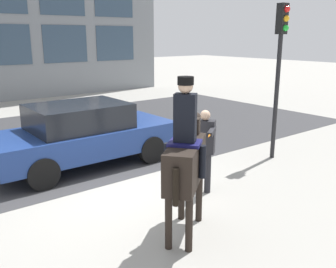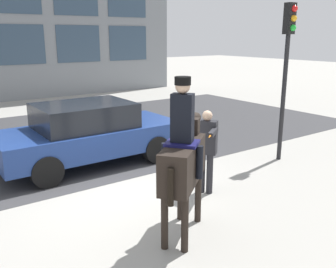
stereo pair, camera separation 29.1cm
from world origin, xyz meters
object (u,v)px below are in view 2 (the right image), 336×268
traffic_light (287,57)px  pedestrian_bystander (207,146)px  mounted_horse_lead (183,158)px  street_car_near_lane (88,133)px

traffic_light → pedestrian_bystander: bearing=-169.9°
mounted_horse_lead → traffic_light: traffic_light is taller
mounted_horse_lead → street_car_near_lane: 4.08m
pedestrian_bystander → mounted_horse_lead: bearing=-0.3°
pedestrian_bystander → street_car_near_lane: pedestrian_bystander is taller
mounted_horse_lead → traffic_light: (4.34, 1.53, 1.31)m
traffic_light → mounted_horse_lead: bearing=-160.6°
pedestrian_bystander → traffic_light: (2.98, 0.53, 1.60)m
pedestrian_bystander → street_car_near_lane: size_ratio=0.38×
street_car_near_lane → traffic_light: size_ratio=1.15×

